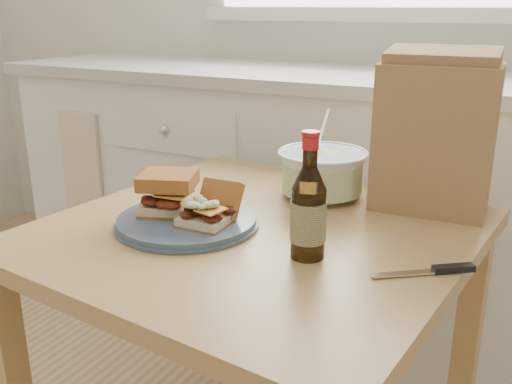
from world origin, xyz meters
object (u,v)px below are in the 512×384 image
at_px(paper_bag, 435,138).
at_px(coleslaw_bowl, 322,174).
at_px(plate, 187,221).
at_px(beer_bottle, 308,211).
at_px(dining_table, 257,270).

bearing_deg(paper_bag, coleslaw_bowl, -173.89).
bearing_deg(plate, beer_bottle, -5.55).
height_order(beer_bottle, paper_bag, paper_bag).
height_order(dining_table, paper_bag, paper_bag).
bearing_deg(dining_table, plate, -148.25).
xyz_separation_m(plate, paper_bag, (0.43, 0.35, 0.15)).
distance_m(coleslaw_bowl, beer_bottle, 0.36).
bearing_deg(paper_bag, beer_bottle, -113.51).
bearing_deg(paper_bag, plate, -143.56).
bearing_deg(coleslaw_bowl, beer_bottle, -72.91).
bearing_deg(plate, dining_table, 25.36).
relative_size(plate, beer_bottle, 1.24).
bearing_deg(beer_bottle, coleslaw_bowl, 117.23).
xyz_separation_m(dining_table, coleslaw_bowl, (0.05, 0.25, 0.16)).
distance_m(coleslaw_bowl, paper_bag, 0.27).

